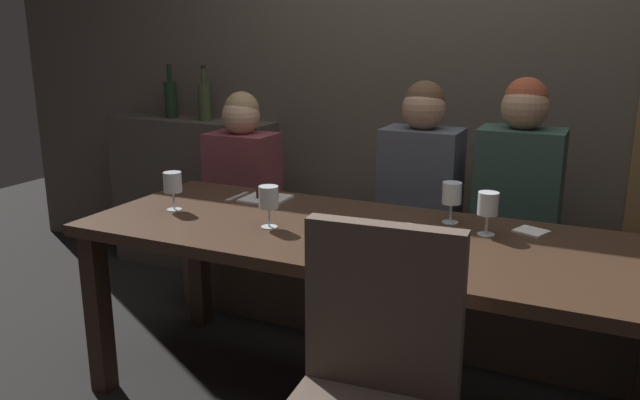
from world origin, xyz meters
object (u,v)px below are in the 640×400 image
dining_table (363,254)px  wine_glass_far_left (173,184)px  diner_redhead (242,163)px  fork_on_table (237,196)px  wine_glass_center_front (452,194)px  banquette_bench (414,291)px  dessert_plate (266,197)px  espresso_cup (407,235)px  diner_bearded (421,173)px  wine_bottle_pale_label (205,100)px  wine_bottle_dark_red (171,98)px  wine_glass_near_left (488,206)px  chair_near_side (370,386)px  wine_glass_far_right (269,198)px  diner_far_end (519,179)px

dining_table → wine_glass_far_left: (-0.84, -0.06, 0.20)m
dining_table → diner_redhead: diner_redhead is taller
diner_redhead → fork_on_table: size_ratio=4.24×
wine_glass_center_front → dining_table: bearing=-136.2°
banquette_bench → dessert_plate: bearing=-142.0°
wine_glass_center_front → dessert_plate: (-0.84, -0.00, -0.10)m
wine_glass_center_front → espresso_cup: size_ratio=1.37×
diner_bearded → wine_bottle_pale_label: wine_bottle_pale_label is taller
diner_bearded → wine_bottle_pale_label: (-1.45, 0.34, 0.24)m
wine_bottle_dark_red → dessert_plate: size_ratio=1.72×
wine_bottle_pale_label → wine_glass_near_left: bearing=-25.2°
chair_near_side → wine_glass_far_left: chair_near_side is taller
wine_bottle_pale_label → wine_glass_far_left: 1.27m
espresso_cup → chair_near_side: bearing=-79.9°
wine_bottle_pale_label → wine_glass_near_left: size_ratio=1.99×
wine_bottle_pale_label → espresso_cup: bearing=-33.7°
wine_glass_far_right → diner_redhead: bearing=127.7°
banquette_bench → wine_glass_far_left: 1.29m
fork_on_table → wine_glass_far_right: bearing=-42.6°
wine_glass_far_left → diner_redhead: bearing=99.8°
wine_glass_far_left → dessert_plate: 0.43m
diner_far_end → espresso_cup: (-0.28, -0.73, -0.08)m
chair_near_side → diner_redhead: 1.92m
dining_table → wine_glass_far_left: size_ratio=13.41×
wine_bottle_pale_label → espresso_cup: wine_bottle_pale_label is taller
wine_glass_far_right → espresso_cup: (0.54, 0.06, -0.09)m
diner_bearded → dining_table: bearing=-91.3°
dining_table → wine_glass_near_left: (0.43, 0.16, 0.20)m
diner_far_end → fork_on_table: 1.26m
chair_near_side → wine_glass_far_right: 0.95m
diner_far_end → wine_glass_far_left: bearing=-150.2°
wine_glass_center_front → dessert_plate: size_ratio=0.86×
chair_near_side → espresso_cup: chair_near_side is taller
chair_near_side → dessert_plate: bearing=131.9°
dining_table → diner_bearded: size_ratio=2.72×
banquette_bench → wine_bottle_dark_red: (-1.69, 0.34, 0.84)m
wine_glass_center_front → dessert_plate: bearing=-179.9°
wine_glass_near_left → espresso_cup: bearing=-139.5°
banquette_bench → wine_glass_center_front: 0.81m
chair_near_side → diner_redhead: bearing=132.0°
espresso_cup → diner_far_end: bearing=69.3°
wine_bottle_pale_label → wine_glass_center_front: 1.88m
diner_redhead → espresso_cup: (1.15, -0.74, -0.02)m
banquette_bench → wine_glass_near_left: (0.43, -0.54, 0.62)m
fork_on_table → chair_near_side: bearing=-42.6°
diner_far_end → wine_glass_center_front: size_ratio=5.11×
banquette_bench → wine_glass_near_left: wine_glass_near_left is taller
wine_bottle_dark_red → wine_glass_center_front: size_ratio=1.99×
diner_redhead → wine_bottle_pale_label: (-0.47, 0.34, 0.28)m
banquette_bench → diner_far_end: bearing=-2.1°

